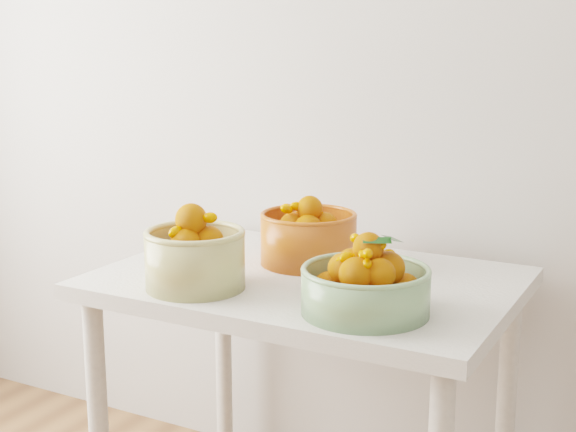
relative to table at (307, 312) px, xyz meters
name	(u,v)px	position (x,y,z in m)	size (l,w,h in m)	color
table	(307,312)	(0.00, 0.00, 0.00)	(1.00, 0.70, 0.75)	silver
bowl_cream	(195,256)	(-0.19, -0.21, 0.17)	(0.27, 0.27, 0.20)	tan
bowl_green	(366,286)	(0.24, -0.19, 0.16)	(0.36, 0.36, 0.18)	#7DA373
bowl_orange	(308,237)	(-0.05, 0.10, 0.17)	(0.25, 0.25, 0.18)	#C54818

